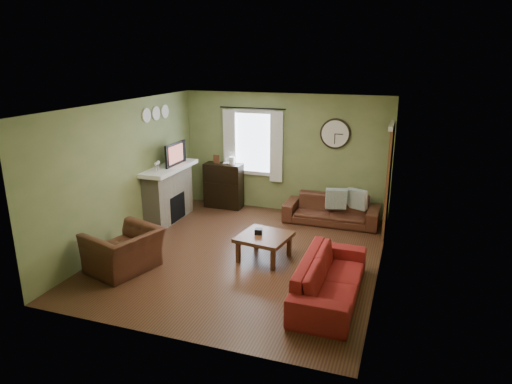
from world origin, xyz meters
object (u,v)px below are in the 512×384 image
(bookshelf, at_px, (224,186))
(sofa_brown, at_px, (331,210))
(armchair, at_px, (124,251))
(sofa_red, at_px, (330,278))
(coffee_table, at_px, (264,247))

(bookshelf, relative_size, sofa_brown, 0.53)
(sofa_brown, xyz_separation_m, armchair, (-2.78, -3.28, 0.06))
(sofa_brown, height_order, armchair, armchair)
(bookshelf, height_order, sofa_red, bookshelf)
(bookshelf, bearing_deg, coffee_table, -53.52)
(sofa_brown, bearing_deg, coffee_table, -109.93)
(sofa_red, distance_m, armchair, 3.31)
(sofa_red, bearing_deg, coffee_table, 54.50)
(sofa_brown, bearing_deg, armchair, -130.26)
(bookshelf, xyz_separation_m, coffee_table, (1.74, -2.36, -0.29))
(sofa_red, bearing_deg, armchair, 93.89)
(armchair, height_order, coffee_table, armchair)
(coffee_table, bearing_deg, armchair, -150.18)
(bookshelf, relative_size, sofa_red, 0.49)
(sofa_brown, distance_m, sofa_red, 3.10)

